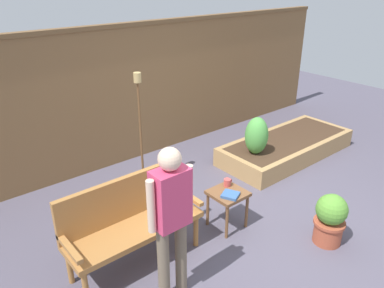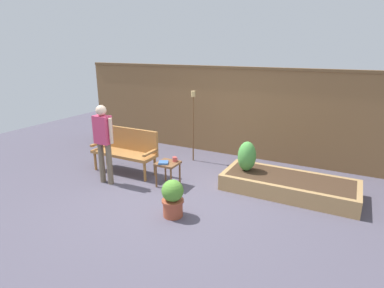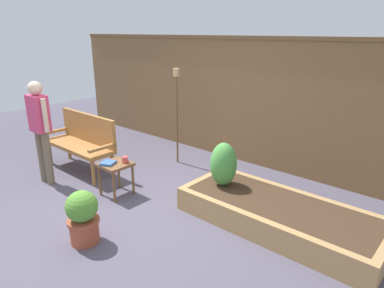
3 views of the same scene
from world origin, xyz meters
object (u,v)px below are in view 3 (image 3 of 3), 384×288
Objects in this scene: garden_bench at (83,138)px; cup_on_table at (125,160)px; book_on_table at (108,163)px; tiki_torch at (177,99)px; side_table at (116,169)px; shrub_near_bench at (223,164)px; potted_boxwood at (83,216)px; person_by_bench at (40,124)px.

garden_bench reaches higher than cup_on_table.
cup_on_table reaches higher than book_on_table.
tiki_torch reaches higher than book_on_table.
side_table is 3.93× the size of cup_on_table.
shrub_near_bench is (2.50, 0.50, 0.05)m from garden_bench.
garden_bench is 3.00× the size of side_table.
side_table is 1.69m from tiki_torch.
shrub_near_bench is at bearing 27.30° from cup_on_table.
potted_boxwood is at bearing -61.07° from cup_on_table.
cup_on_table is 0.08× the size of person_by_bench.
book_on_table is 0.30× the size of potted_boxwood.
book_on_table is at bearing -148.88° from shrub_near_bench.
shrub_near_bench is at bearing 5.43° from book_on_table.
tiki_torch reaches higher than potted_boxwood.
potted_boxwood is (1.86, -1.19, -0.22)m from garden_bench.
cup_on_table is 0.24m from book_on_table.
shrub_near_bench is 0.35× the size of tiki_torch.
garden_bench is 1.22m from side_table.
garden_bench is at bearing 168.66° from side_table.
person_by_bench is (-0.93, -1.95, -0.20)m from tiki_torch.
book_on_table is at bearing -125.75° from cup_on_table.
person_by_bench is (-1.25, -0.56, 0.41)m from cup_on_table.
garden_bench reaches higher than potted_boxwood.
side_table is (1.18, -0.24, -0.15)m from garden_bench.
garden_bench is at bearing -168.65° from shrub_near_bench.
shrub_near_bench is (1.37, 0.82, 0.09)m from book_on_table.
cup_on_table is 0.20× the size of potted_boxwood.
cup_on_table is 1.38m from shrub_near_bench.
book_on_table is 1.60m from shrub_near_bench.
shrub_near_bench reaches higher than side_table.
person_by_bench reaches higher than book_on_table.
side_table is at bearing 21.30° from person_by_bench.
side_table is 1.53m from shrub_near_bench.
side_table is 1.35m from person_by_bench.
person_by_bench is (0.03, -0.69, 0.39)m from garden_bench.
tiki_torch reaches higher than person_by_bench.
cup_on_table is 1.22m from potted_boxwood.
shrub_near_bench is 2.77m from person_by_bench.
potted_boxwood is 0.37× the size of tiki_torch.
person_by_bench is at bearing -155.96° from cup_on_table.
book_on_table is 1.72m from tiki_torch.
cup_on_table reaches higher than side_table.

